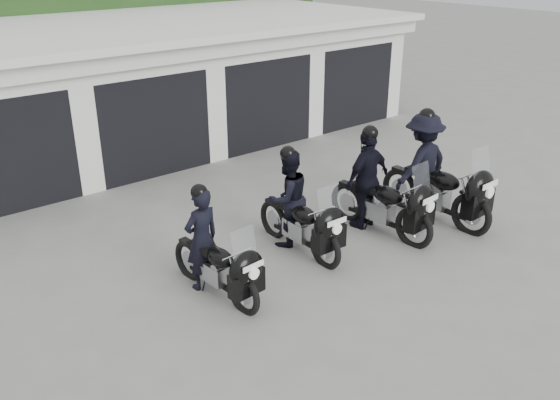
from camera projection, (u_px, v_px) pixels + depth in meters
ground at (330, 272)px, 9.32m from camera, size 80.00×80.00×0.00m
garage_block at (103, 91)px, 14.47m from camera, size 16.40×6.80×2.96m
background_vegetation at (41, 16)px, 17.60m from camera, size 20.00×3.90×5.80m
police_bike_a at (214, 252)px, 8.49m from camera, size 0.67×1.96×1.70m
police_bike_b at (294, 206)px, 9.78m from camera, size 0.84×2.08×1.81m
police_bike_c at (375, 186)px, 10.39m from camera, size 1.10×2.25×1.96m
police_bike_d at (430, 171)px, 10.89m from camera, size 1.27×2.42×2.11m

